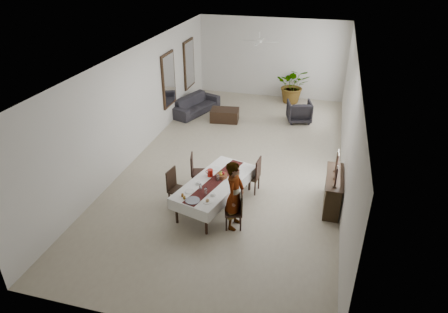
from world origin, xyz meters
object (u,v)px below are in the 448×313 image
Objects in this scene: dining_table_top at (215,182)px; red_pitcher at (210,173)px; sofa at (195,105)px; woman at (235,195)px; sideboard_body at (333,192)px.

dining_table_top is 0.30m from red_pitcher.
red_pitcher is 0.09× the size of sofa.
woman is at bearing -30.69° from dining_table_top.
dining_table_top is 1.02× the size of sofa.
woman reaches higher than red_pitcher.
red_pitcher is at bearing 149.04° from dining_table_top.
sideboard_body is (2.77, 0.72, -0.25)m from dining_table_top.
woman is at bearing -146.92° from sideboard_body.
red_pitcher is at bearing 50.71° from woman.
red_pitcher is 0.13× the size of sideboard_body.
sideboard_body is 7.23m from sofa.
sideboard_body is (2.13, 1.38, -0.42)m from woman.
red_pitcher reaches higher than sofa.
red_pitcher is at bearing -138.23° from sofa.
sofa is (-5.22, 5.01, -0.10)m from sideboard_body.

